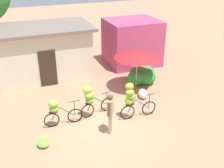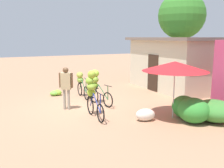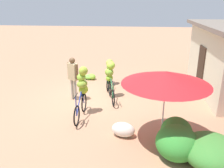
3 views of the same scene
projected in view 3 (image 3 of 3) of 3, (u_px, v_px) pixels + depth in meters
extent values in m
plane|color=#AD7C5C|center=(92.00, 100.00, 9.63)|extent=(60.00, 60.00, 0.00)
cube|color=#332319|center=(200.00, 69.00, 10.26)|extent=(0.90, 0.06, 2.00)
ellipsoid|color=#2E8B30|center=(176.00, 132.00, 6.43)|extent=(1.00, 0.86, 0.83)
ellipsoid|color=#328C32|center=(177.00, 143.00, 5.92)|extent=(1.13, 1.07, 0.88)
ellipsoid|color=#3C8435|center=(211.00, 151.00, 5.67)|extent=(1.46, 1.37, 0.76)
cylinder|color=beige|center=(163.00, 109.00, 6.45)|extent=(0.04, 0.04, 2.02)
cone|color=red|center=(166.00, 78.00, 6.15)|extent=(2.36, 2.36, 0.35)
torus|color=black|center=(108.00, 84.00, 10.50)|extent=(0.66, 0.05, 0.66)
torus|color=black|center=(110.00, 77.00, 11.44)|extent=(0.66, 0.05, 0.66)
cylinder|color=#19592D|center=(110.00, 73.00, 11.18)|extent=(0.38, 0.04, 0.57)
cylinder|color=#19592D|center=(109.00, 76.00, 10.71)|extent=(0.67, 0.04, 0.58)
cylinder|color=black|center=(108.00, 69.00, 10.27)|extent=(0.50, 0.03, 0.03)
cylinder|color=#19592D|center=(108.00, 76.00, 10.39)|extent=(0.04, 0.04, 0.69)
cube|color=black|center=(110.00, 71.00, 11.22)|extent=(0.36, 0.14, 0.02)
ellipsoid|color=#7FAB3E|center=(110.00, 68.00, 11.14)|extent=(0.43, 0.36, 0.28)
ellipsoid|color=#9AB141|center=(110.00, 63.00, 11.07)|extent=(0.47, 0.40, 0.32)
torus|color=black|center=(113.00, 98.00, 8.96)|extent=(0.66, 0.20, 0.66)
torus|color=black|center=(110.00, 89.00, 9.92)|extent=(0.66, 0.20, 0.66)
cylinder|color=#19592D|center=(110.00, 84.00, 9.66)|extent=(0.39, 0.13, 0.58)
cylinder|color=#19592D|center=(112.00, 88.00, 9.18)|extent=(0.68, 0.20, 0.59)
cylinder|color=black|center=(113.00, 83.00, 8.76)|extent=(0.49, 0.15, 0.03)
cylinder|color=#19592D|center=(113.00, 90.00, 8.86)|extent=(0.04, 0.04, 0.61)
cube|color=black|center=(110.00, 81.00, 9.71)|extent=(0.38, 0.22, 0.02)
ellipsoid|color=#7EB12B|center=(109.00, 78.00, 9.65)|extent=(0.37, 0.30, 0.27)
ellipsoid|color=olive|center=(109.00, 72.00, 9.58)|extent=(0.52, 0.46, 0.34)
ellipsoid|color=#90BD33|center=(111.00, 65.00, 9.54)|extent=(0.46, 0.38, 0.33)
torus|color=black|center=(77.00, 116.00, 7.54)|extent=(0.68, 0.06, 0.68)
torus|color=black|center=(84.00, 103.00, 8.51)|extent=(0.68, 0.06, 0.68)
cylinder|color=navy|center=(83.00, 97.00, 8.24)|extent=(0.39, 0.04, 0.59)
cylinder|color=navy|center=(79.00, 103.00, 7.76)|extent=(0.70, 0.04, 0.60)
cylinder|color=black|center=(76.00, 96.00, 7.31)|extent=(0.50, 0.04, 0.03)
cylinder|color=navy|center=(76.00, 106.00, 7.42)|extent=(0.04, 0.04, 0.69)
cube|color=black|center=(83.00, 94.00, 8.29)|extent=(0.36, 0.14, 0.02)
ellipsoid|color=#93BB29|center=(84.00, 89.00, 8.27)|extent=(0.46, 0.41, 0.32)
ellipsoid|color=olive|center=(82.00, 84.00, 8.12)|extent=(0.50, 0.44, 0.27)
ellipsoid|color=#84B734|center=(81.00, 77.00, 8.12)|extent=(0.39, 0.32, 0.27)
ellipsoid|color=#8EAB30|center=(83.00, 71.00, 8.02)|extent=(0.40, 0.34, 0.31)
ellipsoid|color=#83BE35|center=(92.00, 77.00, 12.10)|extent=(0.55, 0.53, 0.29)
ellipsoid|color=#74C63F|center=(89.00, 77.00, 12.14)|extent=(0.61, 0.65, 0.25)
ellipsoid|color=silver|center=(123.00, 130.00, 6.96)|extent=(0.59, 0.78, 0.44)
cylinder|color=gray|center=(75.00, 90.00, 9.48)|extent=(0.11, 0.11, 0.85)
cylinder|color=gray|center=(72.00, 89.00, 9.58)|extent=(0.11, 0.11, 0.85)
cube|color=tan|center=(73.00, 72.00, 9.27)|extent=(0.38, 0.45, 0.67)
cylinder|color=brown|center=(77.00, 72.00, 9.12)|extent=(0.08, 0.08, 0.61)
cylinder|color=brown|center=(68.00, 70.00, 9.41)|extent=(0.08, 0.08, 0.61)
sphere|color=brown|center=(72.00, 60.00, 9.12)|extent=(0.23, 0.23, 0.23)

